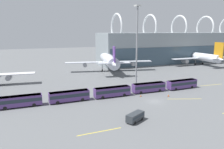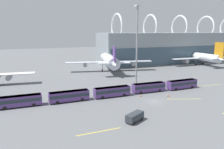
{
  "view_description": "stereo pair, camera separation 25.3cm",
  "coord_description": "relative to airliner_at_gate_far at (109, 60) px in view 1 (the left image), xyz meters",
  "views": [
    {
      "loc": [
        -35.09,
        -52.74,
        20.68
      ],
      "look_at": [
        -3.98,
        24.17,
        4.0
      ],
      "focal_mm": 35.0,
      "sensor_mm": 36.0,
      "label": 1
    },
    {
      "loc": [
        -34.85,
        -52.84,
        20.68
      ],
      "look_at": [
        -3.98,
        24.17,
        4.0
      ],
      "focal_mm": 35.0,
      "sensor_mm": 36.0,
      "label": 2
    }
  ],
  "objects": [
    {
      "name": "ground_plane",
      "position": [
        -5.78,
        -52.65,
        -5.78
      ],
      "size": [
        440.0,
        440.0,
        0.0
      ],
      "primitive_type": "plane",
      "color": "slate"
    },
    {
      "name": "lane_stripe_5",
      "position": [
        4.09,
        -53.96,
        -5.78
      ],
      "size": [
        10.05,
        3.96,
        0.01
      ],
      "primitive_type": "cube",
      "rotation": [
        0.0,
        0.0,
        -0.36
      ],
      "color": "yellow",
      "rests_on": "ground_plane"
    },
    {
      "name": "shuttle_bus_4",
      "position": [
        11.48,
        -43.68,
        -3.91
      ],
      "size": [
        11.82,
        2.96,
        3.17
      ],
      "rotation": [
        0.0,
        0.0,
        0.02
      ],
      "color": "#56387A",
      "rests_on": "ground_plane"
    },
    {
      "name": "shuttle_bus_0",
      "position": [
        -42.95,
        -42.71,
        -3.91
      ],
      "size": [
        11.78,
        2.81,
        3.17
      ],
      "rotation": [
        0.0,
        0.0,
        -0.01
      ],
      "color": "#56387A",
      "rests_on": "ground_plane"
    },
    {
      "name": "shuttle_bus_2",
      "position": [
        -15.74,
        -43.44,
        -3.91
      ],
      "size": [
        11.76,
        2.76,
        3.17
      ],
      "rotation": [
        0.0,
        0.0,
        0.0
      ],
      "color": "#56387A",
      "rests_on": "ground_plane"
    },
    {
      "name": "service_van_foreground",
      "position": [
        -18.05,
        -63.32,
        -4.58
      ],
      "size": [
        5.38,
        4.12,
        2.01
      ],
      "rotation": [
        0.0,
        0.0,
        3.64
      ],
      "color": "#2D3338",
      "rests_on": "ground_plane"
    },
    {
      "name": "airliner_parked_remote",
      "position": [
        59.38,
        -0.91,
        -0.75
      ],
      "size": [
        39.07,
        39.3,
        14.43
      ],
      "rotation": [
        0.0,
        0.0,
        1.57
      ],
      "color": "silver",
      "rests_on": "ground_plane"
    },
    {
      "name": "terminal_building",
      "position": [
        54.9,
        13.98,
        4.28
      ],
      "size": [
        108.16,
        22.33,
        30.73
      ],
      "color": "gray",
      "rests_on": "ground_plane"
    },
    {
      "name": "floodlight_mast",
      "position": [
        -0.12,
        -30.27,
        11.52
      ],
      "size": [
        2.08,
        2.08,
        30.15
      ],
      "color": "gray",
      "rests_on": "ground_plane"
    },
    {
      "name": "lane_stripe_2",
      "position": [
        -27.43,
        -65.25,
        -5.78
      ],
      "size": [
        9.79,
        0.41,
        0.01
      ],
      "primitive_type": "cube",
      "rotation": [
        0.0,
        0.0,
        0.02
      ],
      "color": "yellow",
      "rests_on": "ground_plane"
    },
    {
      "name": "traffic_cone_2",
      "position": [
        -7.17,
        -46.65,
        -5.49
      ],
      "size": [
        0.56,
        0.56,
        0.6
      ],
      "color": "black",
      "rests_on": "ground_plane"
    },
    {
      "name": "shuttle_bus_1",
      "position": [
        -29.34,
        -43.17,
        -3.91
      ],
      "size": [
        11.79,
        2.86,
        3.17
      ],
      "rotation": [
        0.0,
        0.0,
        0.01
      ],
      "color": "#56387A",
      "rests_on": "ground_plane"
    },
    {
      "name": "lane_stripe_4",
      "position": [
        25.75,
        -43.59,
        -5.78
      ],
      "size": [
        10.19,
        0.92,
        0.01
      ],
      "primitive_type": "cube",
      "rotation": [
        0.0,
        0.0,
        -0.07
      ],
      "color": "yellow",
      "rests_on": "ground_plane"
    },
    {
      "name": "shuttle_bus_3",
      "position": [
        -2.13,
        -43.14,
        -3.91
      ],
      "size": [
        11.81,
        2.94,
        3.17
      ],
      "rotation": [
        0.0,
        0.0,
        -0.02
      ],
      "color": "#56387A",
      "rests_on": "ground_plane"
    },
    {
      "name": "traffic_cone_1",
      "position": [
        1.14,
        -49.88,
        -5.49
      ],
      "size": [
        0.62,
        0.62,
        0.61
      ],
      "color": "black",
      "rests_on": "ground_plane"
    },
    {
      "name": "airliner_at_gate_far",
      "position": [
        0.0,
        0.0,
        0.0
      ],
      "size": [
        44.46,
        41.21,
        13.83
      ],
      "rotation": [
        0.0,
        0.0,
        1.35
      ],
      "color": "silver",
      "rests_on": "ground_plane"
    }
  ]
}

